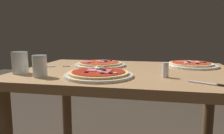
{
  "coord_description": "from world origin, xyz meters",
  "views": [
    {
      "loc": [
        0.15,
        -1.13,
        0.95
      ],
      "look_at": [
        -0.06,
        -0.1,
        0.79
      ],
      "focal_mm": 34.15,
      "sensor_mm": 36.0,
      "label": 1
    }
  ],
  "objects_px": {
    "fork": "(54,66)",
    "pizza_foreground": "(99,74)",
    "pizza_across_right": "(191,65)",
    "pizza_across_left": "(100,64)",
    "dining_table": "(127,93)",
    "water_glass_far": "(40,68)",
    "water_glass_near": "(20,64)",
    "salt_shaker": "(165,70)",
    "knife": "(219,85)"
  },
  "relations": [
    {
      "from": "water_glass_near",
      "to": "water_glass_far",
      "type": "height_order",
      "value": "water_glass_near"
    },
    {
      "from": "pizza_foreground",
      "to": "fork",
      "type": "height_order",
      "value": "pizza_foreground"
    },
    {
      "from": "pizza_foreground",
      "to": "salt_shaker",
      "type": "xyz_separation_m",
      "value": [
        0.3,
        0.04,
        0.02
      ]
    },
    {
      "from": "pizza_across_left",
      "to": "salt_shaker",
      "type": "distance_m",
      "value": 0.48
    },
    {
      "from": "pizza_across_right",
      "to": "dining_table",
      "type": "bearing_deg",
      "value": -149.6
    },
    {
      "from": "pizza_across_right",
      "to": "fork",
      "type": "relative_size",
      "value": 2.04
    },
    {
      "from": "pizza_foreground",
      "to": "dining_table",
      "type": "bearing_deg",
      "value": 63.05
    },
    {
      "from": "pizza_across_right",
      "to": "water_glass_near",
      "type": "relative_size",
      "value": 2.88
    },
    {
      "from": "dining_table",
      "to": "water_glass_far",
      "type": "distance_m",
      "value": 0.48
    },
    {
      "from": "pizza_across_left",
      "to": "knife",
      "type": "xyz_separation_m",
      "value": [
        0.57,
        -0.41,
        -0.01
      ]
    },
    {
      "from": "knife",
      "to": "fork",
      "type": "bearing_deg",
      "value": 159.07
    },
    {
      "from": "dining_table",
      "to": "pizza_foreground",
      "type": "bearing_deg",
      "value": -116.95
    },
    {
      "from": "pizza_across_left",
      "to": "water_glass_far",
      "type": "height_order",
      "value": "water_glass_far"
    },
    {
      "from": "pizza_across_right",
      "to": "pizza_across_left",
      "type": "bearing_deg",
      "value": -170.88
    },
    {
      "from": "water_glass_near",
      "to": "fork",
      "type": "relative_size",
      "value": 0.71
    },
    {
      "from": "fork",
      "to": "pizza_across_right",
      "type": "bearing_deg",
      "value": 12.85
    },
    {
      "from": "dining_table",
      "to": "fork",
      "type": "distance_m",
      "value": 0.46
    },
    {
      "from": "salt_shaker",
      "to": "fork",
      "type": "bearing_deg",
      "value": 163.01
    },
    {
      "from": "pizza_foreground",
      "to": "knife",
      "type": "distance_m",
      "value": 0.5
    },
    {
      "from": "dining_table",
      "to": "water_glass_far",
      "type": "relative_size",
      "value": 11.51
    },
    {
      "from": "dining_table",
      "to": "pizza_across_right",
      "type": "distance_m",
      "value": 0.44
    },
    {
      "from": "pizza_across_right",
      "to": "knife",
      "type": "relative_size",
      "value": 1.71
    },
    {
      "from": "pizza_across_left",
      "to": "salt_shaker",
      "type": "relative_size",
      "value": 4.71
    },
    {
      "from": "pizza_across_left",
      "to": "pizza_across_right",
      "type": "distance_m",
      "value": 0.55
    },
    {
      "from": "water_glass_far",
      "to": "knife",
      "type": "xyz_separation_m",
      "value": [
        0.75,
        -0.02,
        -0.04
      ]
    },
    {
      "from": "pizza_foreground",
      "to": "water_glass_far",
      "type": "distance_m",
      "value": 0.27
    },
    {
      "from": "dining_table",
      "to": "water_glass_near",
      "type": "bearing_deg",
      "value": -157.72
    },
    {
      "from": "dining_table",
      "to": "water_glass_near",
      "type": "distance_m",
      "value": 0.57
    },
    {
      "from": "dining_table",
      "to": "water_glass_far",
      "type": "bearing_deg",
      "value": -143.68
    },
    {
      "from": "water_glass_near",
      "to": "water_glass_far",
      "type": "bearing_deg",
      "value": -22.83
    },
    {
      "from": "pizza_foreground",
      "to": "water_glass_far",
      "type": "bearing_deg",
      "value": -166.56
    },
    {
      "from": "pizza_across_right",
      "to": "salt_shaker",
      "type": "distance_m",
      "value": 0.41
    },
    {
      "from": "pizza_across_right",
      "to": "fork",
      "type": "distance_m",
      "value": 0.82
    },
    {
      "from": "dining_table",
      "to": "fork",
      "type": "relative_size",
      "value": 7.5
    },
    {
      "from": "pizza_foreground",
      "to": "pizza_across_left",
      "type": "relative_size",
      "value": 1.0
    },
    {
      "from": "fork",
      "to": "pizza_foreground",
      "type": "bearing_deg",
      "value": -34.61
    },
    {
      "from": "pizza_foreground",
      "to": "fork",
      "type": "relative_size",
      "value": 2.09
    },
    {
      "from": "pizza_across_right",
      "to": "fork",
      "type": "height_order",
      "value": "pizza_across_right"
    },
    {
      "from": "knife",
      "to": "salt_shaker",
      "type": "bearing_deg",
      "value": 147.46
    },
    {
      "from": "water_glass_far",
      "to": "pizza_foreground",
      "type": "bearing_deg",
      "value": 13.44
    },
    {
      "from": "water_glass_near",
      "to": "salt_shaker",
      "type": "xyz_separation_m",
      "value": [
        0.7,
        0.04,
        -0.01
      ]
    },
    {
      "from": "fork",
      "to": "water_glass_near",
      "type": "bearing_deg",
      "value": -104.91
    },
    {
      "from": "dining_table",
      "to": "water_glass_far",
      "type": "xyz_separation_m",
      "value": [
        -0.36,
        -0.27,
        0.17
      ]
    },
    {
      "from": "pizza_across_left",
      "to": "water_glass_far",
      "type": "bearing_deg",
      "value": -114.34
    },
    {
      "from": "pizza_across_right",
      "to": "fork",
      "type": "xyz_separation_m",
      "value": [
        -0.8,
        -0.18,
        -0.01
      ]
    },
    {
      "from": "dining_table",
      "to": "pizza_across_right",
      "type": "xyz_separation_m",
      "value": [
        0.36,
        0.21,
        0.14
      ]
    },
    {
      "from": "pizza_across_left",
      "to": "knife",
      "type": "relative_size",
      "value": 1.74
    },
    {
      "from": "salt_shaker",
      "to": "water_glass_near",
      "type": "bearing_deg",
      "value": -176.67
    },
    {
      "from": "pizza_across_right",
      "to": "salt_shaker",
      "type": "height_order",
      "value": "salt_shaker"
    },
    {
      "from": "pizza_across_left",
      "to": "knife",
      "type": "distance_m",
      "value": 0.7
    }
  ]
}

